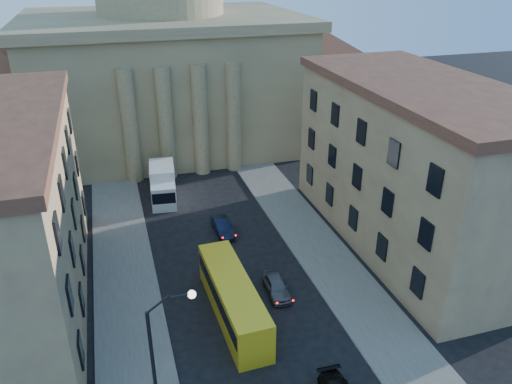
% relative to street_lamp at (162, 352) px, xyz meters
% --- Properties ---
extents(sidewalk_left, '(5.00, 60.00, 0.15)m').
position_rel_street_lamp_xyz_m(sidewalk_left, '(-1.53, 10.00, -5.21)').
color(sidewalk_left, '#55524E').
rests_on(sidewalk_left, ground).
extents(sidewalk_right, '(5.00, 60.00, 0.15)m').
position_rel_street_lamp_xyz_m(sidewalk_right, '(15.47, 10.00, -5.21)').
color(sidewalk_right, '#55524E').
rests_on(sidewalk_right, ground).
extents(church, '(68.02, 28.76, 36.60)m').
position_rel_street_lamp_xyz_m(church, '(6.97, 47.47, 6.59)').
color(church, '#7A6B4B').
rests_on(church, ground).
extents(building_right, '(11.60, 26.60, 14.70)m').
position_rel_street_lamp_xyz_m(building_right, '(23.97, 14.00, 2.14)').
color(building_right, tan).
rests_on(building_right, ground).
extents(street_lamp, '(2.62, 0.44, 8.83)m').
position_rel_street_lamp_xyz_m(street_lamp, '(0.00, 0.00, 0.00)').
color(street_lamp, black).
rests_on(street_lamp, ground).
extents(car_right_far, '(1.80, 4.03, 1.34)m').
position_rel_street_lamp_xyz_m(car_right_far, '(9.72, 9.52, -4.61)').
color(car_right_far, '#535459').
rests_on(car_right_far, ground).
extents(car_right_distant, '(1.54, 4.10, 1.34)m').
position_rel_street_lamp_xyz_m(car_right_distant, '(7.86, 19.80, -4.62)').
color(car_right_distant, black).
rests_on(car_right_distant, ground).
extents(city_bus, '(2.88, 11.06, 3.10)m').
position_rel_street_lamp_xyz_m(city_bus, '(5.82, 7.91, -3.62)').
color(city_bus, gold).
rests_on(city_bus, ground).
extents(box_truck, '(3.19, 6.71, 3.56)m').
position_rel_street_lamp_xyz_m(box_truck, '(3.48, 28.86, -3.60)').
color(box_truck, silver).
rests_on(box_truck, ground).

